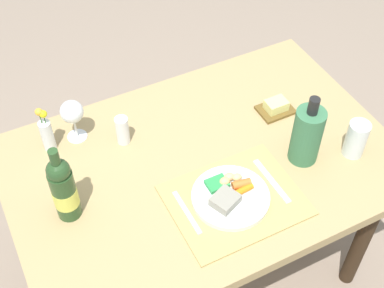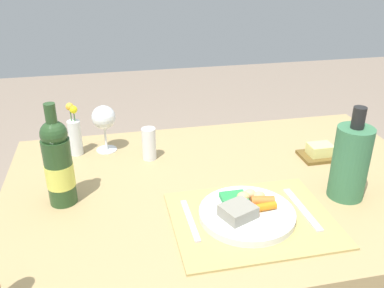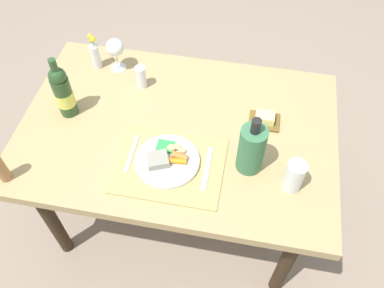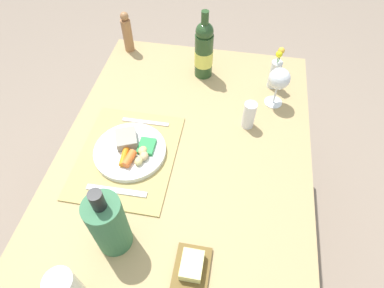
{
  "view_description": "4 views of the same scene",
  "coord_description": "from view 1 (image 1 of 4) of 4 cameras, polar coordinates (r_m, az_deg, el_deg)",
  "views": [
    {
      "loc": [
        -0.58,
        -1.06,
        2.15
      ],
      "look_at": [
        -0.05,
        -0.01,
        0.86
      ],
      "focal_mm": 49.82,
      "sensor_mm": 36.0,
      "label": 1
    },
    {
      "loc": [
        -0.33,
        -1.05,
        1.4
      ],
      "look_at": [
        -0.1,
        0.05,
        0.86
      ],
      "focal_mm": 38.83,
      "sensor_mm": 36.0,
      "label": 2
    },
    {
      "loc": [
        0.27,
        -1.06,
        2.07
      ],
      "look_at": [
        0.08,
        -0.09,
        0.76
      ],
      "focal_mm": 37.71,
      "sensor_mm": 36.0,
      "label": 3
    },
    {
      "loc": [
        0.65,
        0.15,
        1.67
      ],
      "look_at": [
        -0.02,
        0.03,
        0.81
      ],
      "focal_mm": 30.34,
      "sensor_mm": 36.0,
      "label": 4
    }
  ],
  "objects": [
    {
      "name": "flower_vase",
      "position": [
        1.91,
        -15.31,
        1.17
      ],
      "size": [
        0.04,
        0.04,
        0.19
      ],
      "color": "silver",
      "rests_on": "dining_table"
    },
    {
      "name": "dinner_plate",
      "position": [
        1.74,
        4.08,
        -5.54
      ],
      "size": [
        0.26,
        0.26,
        0.05
      ],
      "color": "white",
      "rests_on": "placemat"
    },
    {
      "name": "cooler_bottle",
      "position": [
        1.83,
        12.2,
        0.96
      ],
      "size": [
        0.1,
        0.1,
        0.28
      ],
      "color": "#39724A",
      "rests_on": "dining_table"
    },
    {
      "name": "wine_bottle",
      "position": [
        1.67,
        -13.61,
        -4.68
      ],
      "size": [
        0.08,
        0.08,
        0.3
      ],
      "color": "#284823",
      "rests_on": "dining_table"
    },
    {
      "name": "ground_plane",
      "position": [
        2.46,
        0.96,
        -13.09
      ],
      "size": [
        8.0,
        8.0,
        0.0
      ],
      "primitive_type": "plane",
      "color": "gray"
    },
    {
      "name": "salt_shaker",
      "position": [
        1.89,
        -7.46,
        1.47
      ],
      "size": [
        0.05,
        0.05,
        0.11
      ],
      "primitive_type": "cylinder",
      "color": "white",
      "rests_on": "dining_table"
    },
    {
      "name": "placemat",
      "position": [
        1.75,
        4.62,
        -6.0
      ],
      "size": [
        0.42,
        0.34,
        0.01
      ],
      "primitive_type": "cube",
      "color": "tan",
      "rests_on": "dining_table"
    },
    {
      "name": "fork",
      "position": [
        1.71,
        -0.56,
        -7.33
      ],
      "size": [
        0.02,
        0.18,
        0.0
      ],
      "primitive_type": "cube",
      "rotation": [
        0.0,
        0.0,
        0.01
      ],
      "color": "silver",
      "rests_on": "placemat"
    },
    {
      "name": "water_tumbler",
      "position": [
        1.92,
        17.1,
        0.33
      ],
      "size": [
        0.07,
        0.07,
        0.14
      ],
      "color": "silver",
      "rests_on": "dining_table"
    },
    {
      "name": "dining_table",
      "position": [
        1.92,
        1.2,
        -3.46
      ],
      "size": [
        1.35,
        0.9,
        0.74
      ],
      "color": "tan",
      "rests_on": "ground_plane"
    },
    {
      "name": "knife",
      "position": [
        1.81,
        8.52,
        -3.93
      ],
      "size": [
        0.02,
        0.2,
        0.0
      ],
      "primitive_type": "cube",
      "rotation": [
        0.0,
        0.0,
        0.02
      ],
      "color": "silver",
      "rests_on": "placemat"
    },
    {
      "name": "wine_glass",
      "position": [
        1.89,
        -12.73,
        3.28
      ],
      "size": [
        0.08,
        0.08,
        0.17
      ],
      "color": "white",
      "rests_on": "dining_table"
    },
    {
      "name": "butter_dish",
      "position": [
        2.04,
        8.96,
        3.9
      ],
      "size": [
        0.13,
        0.1,
        0.05
      ],
      "color": "brown",
      "rests_on": "dining_table"
    }
  ]
}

